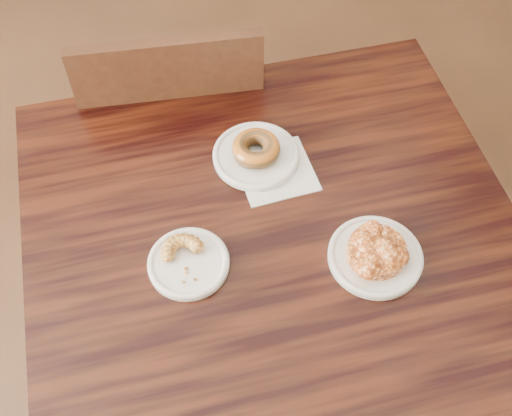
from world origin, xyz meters
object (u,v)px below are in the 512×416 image
object	(u,v)px
cruller_fragment	(188,258)
glazed_donut	(256,148)
chair_far	(178,125)
cafe_table	(273,324)
apple_fritter	(377,250)

from	to	relation	value
cruller_fragment	glazed_donut	bearing A→B (deg)	44.06
chair_far	cafe_table	bearing A→B (deg)	105.66
glazed_donut	apple_fritter	world-z (taller)	glazed_donut
chair_far	glazed_donut	world-z (taller)	chair_far
glazed_donut	cruller_fragment	world-z (taller)	glazed_donut
glazed_donut	cruller_fragment	distance (m)	0.28
apple_fritter	glazed_donut	bearing A→B (deg)	112.89
cafe_table	chair_far	bearing A→B (deg)	100.51
cafe_table	chair_far	xyz separation A→B (m)	(-0.05, 0.62, 0.08)
cruller_fragment	apple_fritter	bearing A→B (deg)	-17.47
chair_far	cruller_fragment	xyz separation A→B (m)	(-0.12, -0.62, 0.32)
cruller_fragment	chair_far	bearing A→B (deg)	78.71
chair_far	apple_fritter	xyz separation A→B (m)	(0.20, -0.72, 0.33)
chair_far	glazed_donut	xyz separation A→B (m)	(0.08, -0.42, 0.33)
chair_far	glazed_donut	distance (m)	0.54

